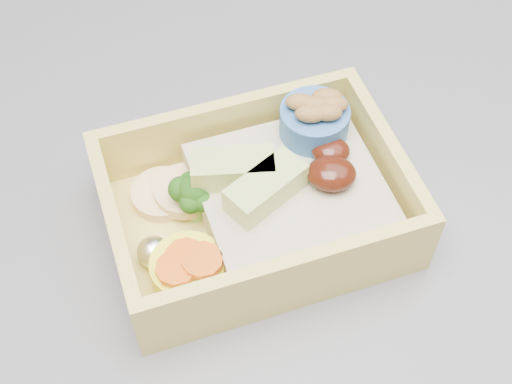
{
  "coord_description": "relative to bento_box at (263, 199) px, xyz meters",
  "views": [
    {
      "loc": [
        -0.13,
        -0.38,
        1.29
      ],
      "look_at": [
        -0.15,
        -0.13,
        0.95
      ],
      "focal_mm": 50.0,
      "sensor_mm": 36.0,
      "label": 1
    }
  ],
  "objects": [
    {
      "name": "bento_box",
      "position": [
        0.0,
        0.0,
        0.0
      ],
      "size": [
        0.21,
        0.18,
        0.06
      ],
      "rotation": [
        0.0,
        0.0,
        0.38
      ],
      "color": "#D7C258",
      "rests_on": "island"
    }
  ]
}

